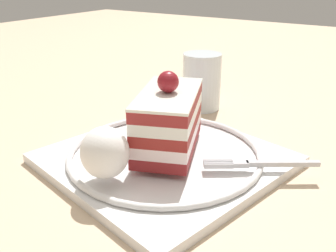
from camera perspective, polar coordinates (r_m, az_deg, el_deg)
ground_plane at (r=0.45m, az=1.61°, el=-4.28°), size 2.40×2.40×0.00m
dessert_plate at (r=0.42m, az=0.00°, el=-4.88°), size 0.27×0.27×0.02m
cake_slice at (r=0.41m, az=0.54°, el=0.88°), size 0.13×0.10×0.09m
whipped_cream_dollop at (r=0.36m, az=-9.56°, el=-3.99°), size 0.05×0.05×0.05m
fork at (r=0.40m, az=13.49°, el=-5.58°), size 0.07×0.10×0.00m
drink_glass_near at (r=0.59m, az=5.12°, el=6.42°), size 0.06×0.06×0.09m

